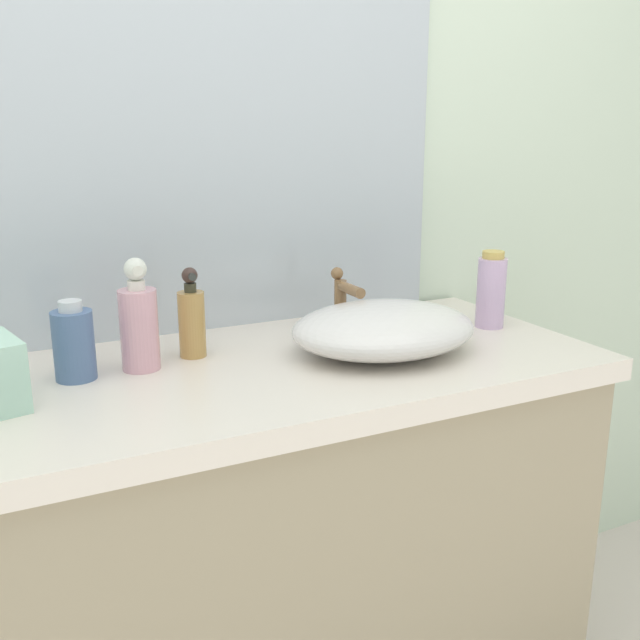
% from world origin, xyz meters
% --- Properties ---
extents(bathroom_wall_rear, '(6.00, 0.06, 2.60)m').
position_xyz_m(bathroom_wall_rear, '(0.00, 0.73, 1.30)').
color(bathroom_wall_rear, silver).
rests_on(bathroom_wall_rear, ground).
extents(vanity_counter, '(1.39, 0.58, 0.90)m').
position_xyz_m(vanity_counter, '(0.10, 0.40, 0.45)').
color(vanity_counter, gray).
rests_on(vanity_counter, ground).
extents(wall_mirror_panel, '(1.15, 0.01, 1.01)m').
position_xyz_m(wall_mirror_panel, '(0.10, 0.69, 1.41)').
color(wall_mirror_panel, '#B2BCC6').
rests_on(wall_mirror_panel, vanity_counter).
extents(sink_basin, '(0.38, 0.31, 0.10)m').
position_xyz_m(sink_basin, '(0.37, 0.36, 0.95)').
color(sink_basin, silver).
rests_on(sink_basin, vanity_counter).
extents(faucet, '(0.03, 0.12, 0.14)m').
position_xyz_m(faucet, '(0.37, 0.54, 0.98)').
color(faucet, brown).
rests_on(faucet, vanity_counter).
extents(soap_dispenser, '(0.07, 0.07, 0.21)m').
position_xyz_m(soap_dispenser, '(-0.10, 0.48, 0.99)').
color(soap_dispenser, '#D89CAB').
rests_on(soap_dispenser, vanity_counter).
extents(lotion_bottle, '(0.06, 0.06, 0.17)m').
position_xyz_m(lotion_bottle, '(0.69, 0.42, 0.98)').
color(lotion_bottle, '#CEACD7').
rests_on(lotion_bottle, vanity_counter).
extents(perfume_bottle, '(0.07, 0.07, 0.15)m').
position_xyz_m(perfume_bottle, '(-0.21, 0.47, 0.97)').
color(perfume_bottle, '#4C6692').
rests_on(perfume_bottle, vanity_counter).
extents(spray_can, '(0.05, 0.05, 0.18)m').
position_xyz_m(spray_can, '(0.02, 0.51, 0.98)').
color(spray_can, '#B38848').
rests_on(spray_can, vanity_counter).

